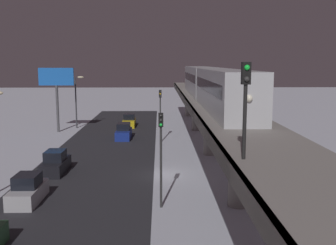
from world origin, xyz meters
The scene contains 13 objects.
ground_plane centered at (0.00, 0.00, 0.00)m, with size 240.00×240.00×0.00m, color silver.
avenue_asphalt centered at (6.12, 0.00, 0.00)m, with size 11.00×90.81×0.01m, color #28282D.
elevated_railway centered at (-5.12, 0.00, 4.90)m, with size 5.00×90.81×5.68m.
subway_train centered at (-5.21, -8.42, 7.45)m, with size 2.94×36.87×3.40m.
rail_signal centered at (-3.39, 17.25, 8.40)m, with size 0.36×0.41×4.00m.
sedan_yellow centered at (4.72, -26.13, 0.78)m, with size 1.91×4.13×1.97m.
sedan_black centered at (9.32, -0.97, 0.80)m, with size 1.80×4.47×1.97m.
sedan_silver centered at (9.32, 6.48, 0.80)m, with size 1.80×4.18×1.97m.
sedan_blue centered at (4.72, -16.79, 0.80)m, with size 1.80×4.79×1.97m.
traffic_light_near centered at (0.02, 7.78, 4.20)m, with size 0.32×0.44×6.40m.
traffic_light_mid centered at (0.02, -13.86, 4.20)m, with size 0.32×0.44×6.40m.
commercial_billboard centered at (14.32, -21.77, 6.83)m, with size 4.80×0.36×8.90m.
street_lamp_far centered at (12.19, -25.00, 4.81)m, with size 1.35×0.44×7.65m.
Camera 1 is at (0.10, 33.19, 9.66)m, focal length 42.28 mm.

